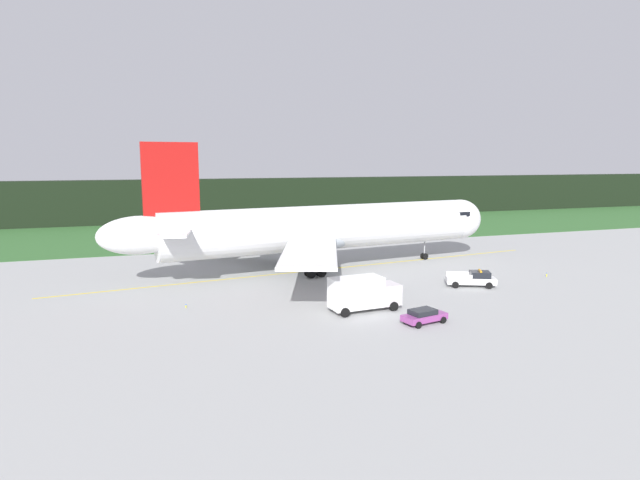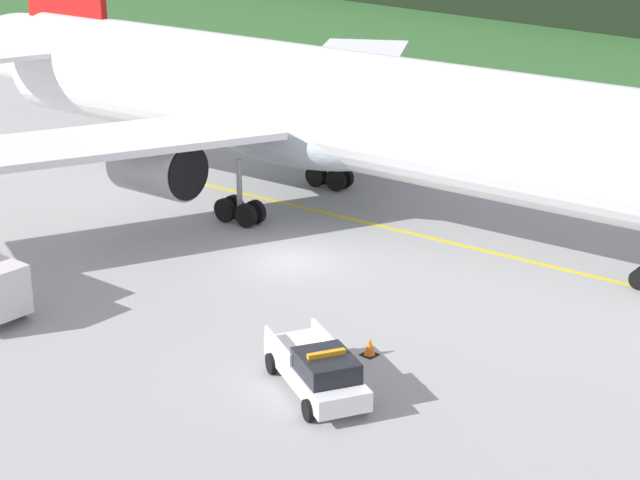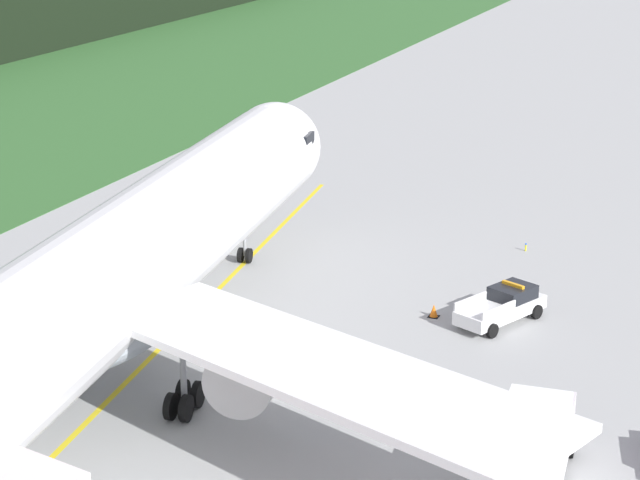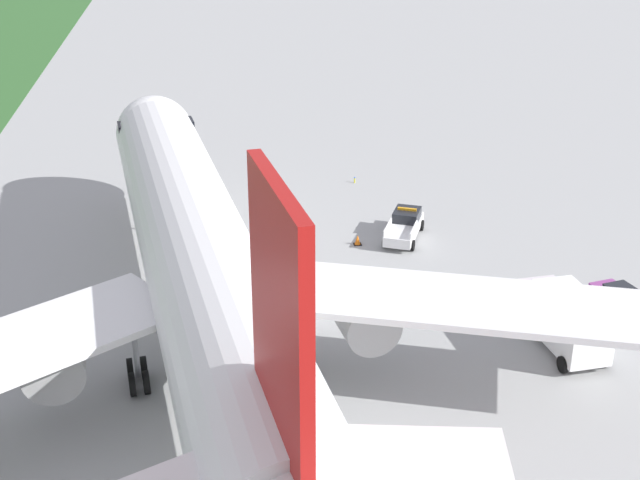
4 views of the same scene
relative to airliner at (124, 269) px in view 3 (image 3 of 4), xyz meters
The scene contains 7 objects.
ground 8.89m from the airliner, 60.63° to the right, with size 320.00×320.00×0.00m, color #9A9B9B.
taxiway_centerline_main 5.45m from the airliner, ahead, with size 68.10×0.30×0.01m, color yellow.
airliner is the anchor object (origin of this frame).
ops_pickup_truck 20.18m from the airliner, 46.82° to the right, with size 5.76×3.98×1.94m.
catering_truck 19.87m from the airliner, 96.78° to the right, with size 7.07×3.17×3.51m.
apron_cone 17.44m from the airliner, 40.47° to the right, with size 0.56×0.56×0.70m.
taxiway_edge_light_east 28.72m from the airliner, 27.19° to the right, with size 0.12×0.12×0.51m.
Camera 3 is at (-44.86, -20.63, 23.01)m, focal length 64.29 mm.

